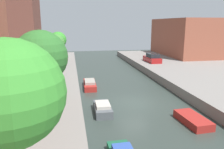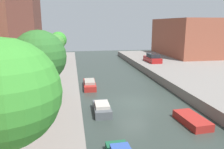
# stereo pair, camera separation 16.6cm
# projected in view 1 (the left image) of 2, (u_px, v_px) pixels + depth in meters

# --- Properties ---
(ground_plane) EXTENTS (84.00, 84.00, 0.00)m
(ground_plane) POSITION_uv_depth(u_px,v_px,m) (134.00, 103.00, 20.94)
(ground_plane) COLOR #2D3833
(low_block_right) EXTENTS (10.00, 15.84, 7.28)m
(low_block_right) POSITION_uv_depth(u_px,v_px,m) (188.00, 37.00, 45.56)
(low_block_right) COLOR brown
(low_block_right) RESTS_ON quay_right
(street_tree_0) EXTENTS (3.10, 3.10, 5.94)m
(street_tree_0) POSITION_uv_depth(u_px,v_px,m) (10.00, 95.00, 6.15)
(street_tree_0) COLOR brown
(street_tree_0) RESTS_ON quay_left
(street_tree_1) EXTENTS (3.07, 3.07, 5.96)m
(street_tree_1) POSITION_uv_depth(u_px,v_px,m) (41.00, 57.00, 12.70)
(street_tree_1) COLOR brown
(street_tree_1) RESTS_ON quay_left
(street_tree_2) EXTENTS (2.54, 2.54, 4.79)m
(street_tree_2) POSITION_uv_depth(u_px,v_px,m) (51.00, 57.00, 18.86)
(street_tree_2) COLOR brown
(street_tree_2) RESTS_ON quay_left
(street_tree_3) EXTENTS (2.10, 2.10, 5.18)m
(street_tree_3) POSITION_uv_depth(u_px,v_px,m) (55.00, 44.00, 25.09)
(street_tree_3) COLOR brown
(street_tree_3) RESTS_ON quay_left
(street_tree_4) EXTENTS (2.30, 2.30, 5.21)m
(street_tree_4) POSITION_uv_depth(u_px,v_px,m) (58.00, 40.00, 31.39)
(street_tree_4) COLOR brown
(street_tree_4) RESTS_ON quay_left
(parked_car) EXTENTS (1.83, 4.40, 1.44)m
(parked_car) POSITION_uv_depth(u_px,v_px,m) (152.00, 58.00, 37.44)
(parked_car) COLOR maroon
(parked_car) RESTS_ON quay_right
(moored_boat_left_2) EXTENTS (1.40, 3.13, 0.90)m
(moored_boat_left_2) POSITION_uv_depth(u_px,v_px,m) (103.00, 108.00, 18.55)
(moored_boat_left_2) COLOR #4C5156
(moored_boat_left_2) RESTS_ON ground_plane
(moored_boat_left_3) EXTENTS (1.47, 4.16, 0.89)m
(moored_boat_left_3) POSITION_uv_depth(u_px,v_px,m) (90.00, 84.00, 25.97)
(moored_boat_left_3) COLOR maroon
(moored_boat_left_3) RESTS_ON ground_plane
(moored_boat_right_2) EXTENTS (1.67, 3.24, 0.57)m
(moored_boat_right_2) POSITION_uv_depth(u_px,v_px,m) (193.00, 120.00, 16.58)
(moored_boat_right_2) COLOR maroon
(moored_boat_right_2) RESTS_ON ground_plane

